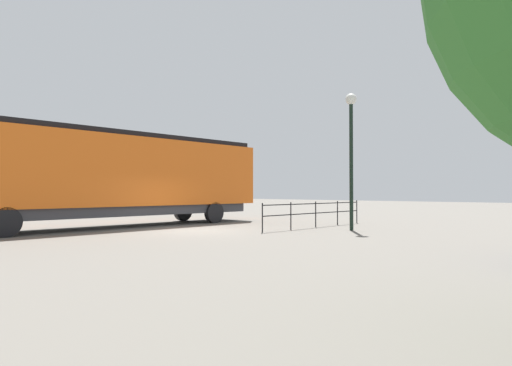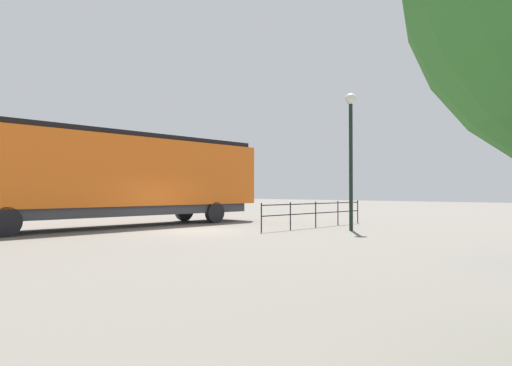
{
  "view_description": "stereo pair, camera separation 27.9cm",
  "coord_description": "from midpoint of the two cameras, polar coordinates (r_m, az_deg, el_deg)",
  "views": [
    {
      "loc": [
        14.82,
        -12.01,
        1.67
      ],
      "look_at": [
        0.42,
        3.34,
        2.06
      ],
      "focal_mm": 31.34,
      "sensor_mm": 36.0,
      "label": 1
    },
    {
      "loc": [
        15.02,
        -11.82,
        1.67
      ],
      "look_at": [
        0.42,
        3.34,
        2.06
      ],
      "focal_mm": 31.34,
      "sensor_mm": 36.0,
      "label": 2
    }
  ],
  "objects": [
    {
      "name": "ground_plane",
      "position": [
        19.17,
        -8.24,
        -6.05
      ],
      "size": [
        120.0,
        120.0,
        0.0
      ],
      "primitive_type": "plane",
      "color": "#666059"
    },
    {
      "name": "locomotive",
      "position": [
        22.06,
        -16.81,
        1.0
      ],
      "size": [
        2.95,
        15.68,
        4.4
      ],
      "color": "orange",
      "rests_on": "ground_plane"
    },
    {
      "name": "lamp_post",
      "position": [
        19.58,
        11.65,
        5.83
      ],
      "size": [
        0.48,
        0.48,
        5.86
      ],
      "color": "black",
      "rests_on": "ground_plane"
    },
    {
      "name": "platform_fence",
      "position": [
        20.89,
        7.24,
        -3.52
      ],
      "size": [
        0.05,
        7.4,
        1.2
      ],
      "color": "black",
      "rests_on": "ground_plane"
    }
  ]
}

